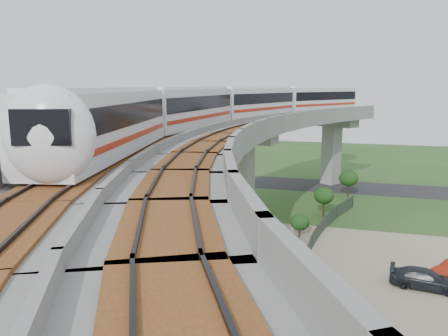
{
  "coord_description": "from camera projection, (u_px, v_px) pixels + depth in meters",
  "views": [
    {
      "loc": [
        11.1,
        -32.53,
        14.14
      ],
      "look_at": [
        1.58,
        1.22,
        7.5
      ],
      "focal_mm": 35.0,
      "sensor_mm": 36.0,
      "label": 1
    }
  ],
  "objects": [
    {
      "name": "ground",
      "position": [
        202.0,
        258.0,
        36.35
      ],
      "size": [
        160.0,
        160.0,
        0.0
      ],
      "primitive_type": "plane",
      "color": "#2B4C1E",
      "rests_on": "ground"
    },
    {
      "name": "dirt_lot",
      "position": [
        381.0,
        289.0,
        30.72
      ],
      "size": [
        18.0,
        26.0,
        0.04
      ],
      "primitive_type": "cube",
      "color": "gray",
      "rests_on": "ground"
    },
    {
      "name": "asphalt_road",
      "position": [
        266.0,
        182.0,
        64.71
      ],
      "size": [
        60.0,
        8.0,
        0.03
      ],
      "primitive_type": "cube",
      "color": "#232326",
      "rests_on": "ground"
    },
    {
      "name": "viaduct",
      "position": [
        248.0,
        153.0,
        33.64
      ],
      "size": [
        19.58,
        73.98,
        11.4
      ],
      "color": "#99968E",
      "rests_on": "ground"
    },
    {
      "name": "metro_train",
      "position": [
        244.0,
        104.0,
        43.02
      ],
      "size": [
        16.09,
        60.46,
        3.64
      ],
      "color": "white",
      "rests_on": "ground"
    },
    {
      "name": "fence",
      "position": [
        322.0,
        262.0,
        33.61
      ],
      "size": [
        3.87,
        38.73,
        1.5
      ],
      "color": "#2D382D",
      "rests_on": "ground"
    },
    {
      "name": "tree_0",
      "position": [
        349.0,
        178.0,
        55.67
      ],
      "size": [
        2.41,
        2.41,
        3.52
      ],
      "color": "#382314",
      "rests_on": "ground"
    },
    {
      "name": "tree_1",
      "position": [
        324.0,
        196.0,
        47.46
      ],
      "size": [
        2.17,
        2.17,
        3.29
      ],
      "color": "#382314",
      "rests_on": "ground"
    },
    {
      "name": "tree_2",
      "position": [
        300.0,
        222.0,
        41.09
      ],
      "size": [
        1.83,
        1.83,
        2.25
      ],
      "color": "#382314",
      "rests_on": "ground"
    },
    {
      "name": "tree_3",
      "position": [
        284.0,
        248.0,
        32.34
      ],
      "size": [
        3.0,
        3.0,
        3.53
      ],
      "color": "#382314",
      "rests_on": "ground"
    },
    {
      "name": "tree_4",
      "position": [
        274.0,
        287.0,
        26.61
      ],
      "size": [
        1.84,
        1.84,
        2.82
      ],
      "color": "#382314",
      "rests_on": "ground"
    },
    {
      "name": "car_white",
      "position": [
        322.0,
        291.0,
        29.11
      ],
      "size": [
        1.65,
        3.62,
        1.21
      ],
      "primitive_type": "imported",
      "rotation": [
        0.0,
        0.0,
        -0.07
      ],
      "color": "silver",
      "rests_on": "dirt_lot"
    },
    {
      "name": "car_dark",
      "position": [
        425.0,
        279.0,
        30.75
      ],
      "size": [
        4.92,
        2.51,
        1.37
      ],
      "primitive_type": "imported",
      "rotation": [
        0.0,
        0.0,
        1.44
      ],
      "color": "black",
      "rests_on": "dirt_lot"
    }
  ]
}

